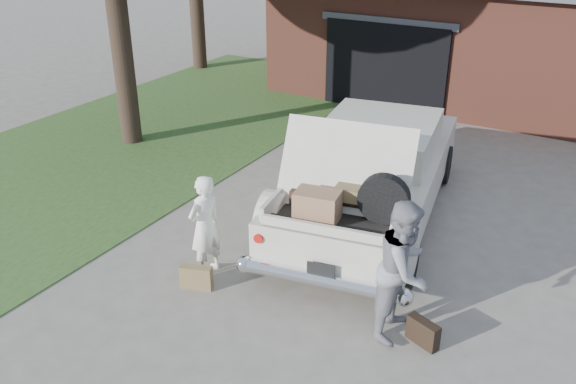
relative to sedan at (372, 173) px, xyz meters
The scene contains 8 objects.
ground 2.62m from the sedan, 102.78° to the right, with size 90.00×90.00×0.00m, color gray.
grass_strip 6.13m from the sedan, behind, with size 6.00×16.00×0.02m, color #2D4C1E.
house 9.10m from the sedan, 87.26° to the left, with size 12.80×7.80×3.30m.
sedan is the anchor object (origin of this frame).
woman_left 3.08m from the sedan, 116.29° to the right, with size 0.56×0.37×1.53m, color white.
woman_right 3.02m from the sedan, 59.60° to the right, with size 0.87×0.68×1.80m, color gray.
suitcase_left 3.46m from the sedan, 111.42° to the right, with size 0.45×0.14×0.35m, color olive.
suitcase_right 3.37m from the sedan, 55.43° to the right, with size 0.43×0.14×0.33m, color black.
Camera 1 is at (3.98, -6.24, 4.93)m, focal length 38.00 mm.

